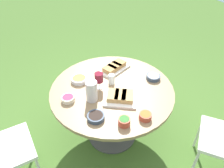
# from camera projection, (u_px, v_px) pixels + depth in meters

# --- Properties ---
(ground_plane) EXTENTS (40.00, 40.00, 0.00)m
(ground_plane) POSITION_uv_depth(u_px,v_px,m) (112.00, 134.00, 2.60)
(ground_plane) COLOR #446B2B
(dining_table) EXTENTS (1.22, 1.22, 0.70)m
(dining_table) POSITION_uv_depth(u_px,v_px,m) (112.00, 97.00, 2.23)
(dining_table) COLOR #4C4C51
(dining_table) RESTS_ON ground_plane
(water_pitcher) EXTENTS (0.11, 0.11, 0.21)m
(water_pitcher) POSITION_uv_depth(u_px,v_px,m) (92.00, 91.00, 1.97)
(water_pitcher) COLOR silver
(water_pitcher) RESTS_ON dining_table
(wine_glass) EXTENTS (0.08, 0.08, 0.17)m
(wine_glass) POSITION_uv_depth(u_px,v_px,m) (99.00, 78.00, 2.09)
(wine_glass) COLOR silver
(wine_glass) RESTS_ON dining_table
(platter_bread_main) EXTENTS (0.29, 0.38, 0.07)m
(platter_bread_main) POSITION_uv_depth(u_px,v_px,m) (114.00, 68.00, 2.39)
(platter_bread_main) COLOR white
(platter_bread_main) RESTS_ON dining_table
(platter_charcuterie) EXTENTS (0.37, 0.38, 0.07)m
(platter_charcuterie) POSITION_uv_depth(u_px,v_px,m) (120.00, 97.00, 2.02)
(platter_charcuterie) COLOR white
(platter_charcuterie) RESTS_ON dining_table
(bowl_fries) EXTENTS (0.17, 0.17, 0.04)m
(bowl_fries) POSITION_uv_depth(u_px,v_px,m) (79.00, 79.00, 2.24)
(bowl_fries) COLOR silver
(bowl_fries) RESTS_ON dining_table
(bowl_salad) EXTENTS (0.10, 0.10, 0.07)m
(bowl_salad) POSITION_uv_depth(u_px,v_px,m) (124.00, 121.00, 1.78)
(bowl_salad) COLOR #B74733
(bowl_salad) RESTS_ON dining_table
(bowl_olives) EXTENTS (0.15, 0.15, 0.04)m
(bowl_olives) POSITION_uv_depth(u_px,v_px,m) (96.00, 117.00, 1.83)
(bowl_olives) COLOR #334256
(bowl_olives) RESTS_ON dining_table
(bowl_dip_red) EXTENTS (0.12, 0.12, 0.05)m
(bowl_dip_red) POSITION_uv_depth(u_px,v_px,m) (68.00, 98.00, 2.01)
(bowl_dip_red) COLOR beige
(bowl_dip_red) RESTS_ON dining_table
(bowl_dip_cream) EXTENTS (0.14, 0.14, 0.04)m
(bowl_dip_cream) POSITION_uv_depth(u_px,v_px,m) (153.00, 77.00, 2.27)
(bowl_dip_cream) COLOR #334256
(bowl_dip_cream) RESTS_ON dining_table
(bowl_roasted_veg) EXTENTS (0.11, 0.11, 0.05)m
(bowl_roasted_veg) POSITION_uv_depth(u_px,v_px,m) (145.00, 116.00, 1.83)
(bowl_roasted_veg) COLOR #B74733
(bowl_roasted_veg) RESTS_ON dining_table
(cup_water_near) EXTENTS (0.06, 0.06, 0.10)m
(cup_water_near) POSITION_uv_depth(u_px,v_px,m) (112.00, 79.00, 2.20)
(cup_water_near) COLOR silver
(cup_water_near) RESTS_ON dining_table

